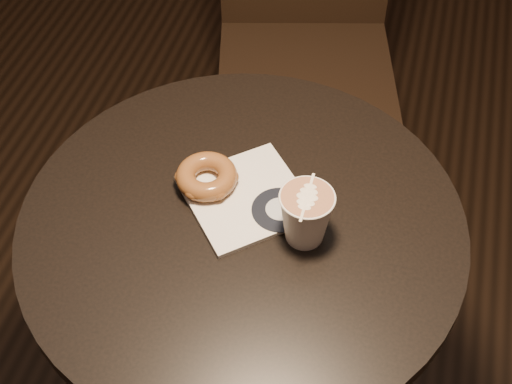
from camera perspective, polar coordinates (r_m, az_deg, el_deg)
cafe_table at (r=1.27m, az=-1.00°, el=-7.79°), size 0.70×0.70×0.75m
chair at (r=1.79m, az=4.03°, el=14.51°), size 0.52×0.52×1.07m
pastry_bag at (r=1.13m, az=-0.80°, el=-0.42°), size 0.25×0.25×0.01m
doughnut at (r=1.14m, az=-3.97°, el=1.26°), size 0.10×0.10×0.03m
latte_cup at (r=1.05m, az=4.00°, el=-1.99°), size 0.08×0.08×0.09m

